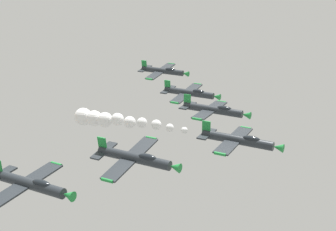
% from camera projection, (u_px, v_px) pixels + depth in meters
% --- Properties ---
extents(airplane_lead, '(9.56, 10.35, 2.32)m').
position_uv_depth(airplane_lead, '(238.00, 140.00, 53.82)').
color(airplane_lead, '#23282D').
extents(smoke_trail_lead, '(2.91, 19.05, 3.18)m').
position_uv_depth(smoke_trail_lead, '(105.00, 119.00, 63.70)').
color(smoke_trail_lead, white).
extents(airplane_left_inner, '(9.56, 10.35, 2.32)m').
position_uv_depth(airplane_left_inner, '(214.00, 110.00, 63.99)').
color(airplane_left_inner, '#23282D').
extents(airplane_right_inner, '(9.50, 10.35, 2.77)m').
position_uv_depth(airplane_right_inner, '(135.00, 158.00, 48.43)').
color(airplane_right_inner, '#23282D').
extents(airplane_left_outer, '(9.54, 10.35, 2.55)m').
position_uv_depth(airplane_left_outer, '(190.00, 93.00, 75.30)').
color(airplane_left_outer, '#23282D').
extents(airplane_right_outer, '(9.57, 10.35, 2.34)m').
position_uv_depth(airplane_right_outer, '(30.00, 184.00, 44.13)').
color(airplane_right_outer, '#23282D').
extents(airplane_trailing, '(9.53, 10.35, 2.66)m').
position_uv_depth(airplane_trailing, '(163.00, 71.00, 87.01)').
color(airplane_trailing, '#23282D').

